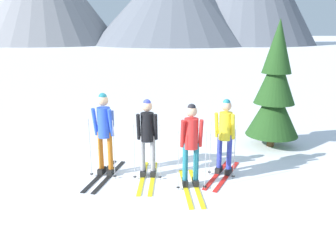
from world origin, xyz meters
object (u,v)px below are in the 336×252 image
skier_in_blue (105,129)px  skier_in_red (191,141)px  skier_in_yellow (225,133)px  skier_in_black (147,134)px  pine_tree_near (275,90)px

skier_in_blue → skier_in_red: size_ratio=1.01×
skier_in_red → skier_in_yellow: 1.00m
skier_in_blue → skier_in_black: 0.94m
skier_in_blue → skier_in_black: skier_in_blue is taller
skier_in_blue → skier_in_black: size_ratio=1.03×
skier_in_red → skier_in_black: bearing=155.2°
skier_in_blue → pine_tree_near: (4.06, 2.23, 0.51)m
skier_in_red → pine_tree_near: size_ratio=0.53×
skier_in_black → skier_in_red: (0.93, -0.43, 0.00)m
pine_tree_near → skier_in_red: bearing=-129.3°
skier_in_red → skier_in_yellow: bearing=42.2°
pine_tree_near → skier_in_black: bearing=-144.1°
skier_in_yellow → skier_in_red: bearing=-137.8°
skier_in_yellow → skier_in_blue: bearing=-175.4°
skier_in_black → skier_in_yellow: size_ratio=1.01×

